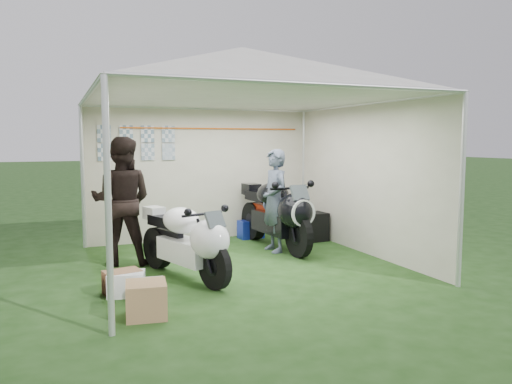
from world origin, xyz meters
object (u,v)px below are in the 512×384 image
crate_3 (123,282)px  person_dark_jacket (122,201)px  person_blue_jacket (275,201)px  canopy_tent (241,79)px  crate_1 (146,300)px  crate_2 (151,289)px  paddock_stand (251,229)px  crate_0 (126,284)px  motorcycle_black (278,212)px  equipment_box (312,227)px  motorcycle_white (188,239)px

crate_3 → person_dark_jacket: bearing=82.5°
person_blue_jacket → crate_3: (-2.50, -1.35, -0.67)m
crate_3 → canopy_tent: bearing=24.9°
crate_1 → crate_2: 0.58m
person_dark_jacket → person_blue_jacket: person_dark_jacket is taller
person_blue_jacket → paddock_stand: bearing=173.2°
person_dark_jacket → crate_3: (-0.19, -1.43, -0.76)m
crate_0 → crate_2: (0.23, -0.23, -0.02)m
motorcycle_black → crate_3: size_ratio=5.54×
motorcycle_black → crate_1: bearing=-140.7°
paddock_stand → person_blue_jacket: 1.31m
motorcycle_black → person_dark_jacket: person_dark_jacket is taller
motorcycle_black → crate_0: (-2.59, -1.56, -0.48)m
equipment_box → person_dark_jacket: bearing=-172.1°
person_blue_jacket → equipment_box: size_ratio=3.27×
crate_1 → crate_3: crate_1 is taller
person_dark_jacket → crate_2: size_ratio=6.06×
person_blue_jacket → equipment_box: (0.95, 0.53, -0.56)m
motorcycle_black → person_blue_jacket: (-0.12, -0.14, 0.20)m
crate_1 → crate_2: size_ratio=1.32×
person_dark_jacket → crate_2: person_dark_jacket is taller
paddock_stand → crate_0: (-2.52, -2.57, -0.03)m
canopy_tent → crate_1: 3.35m
canopy_tent → paddock_stand: bearing=64.5°
crate_1 → canopy_tent: bearing=45.8°
crate_0 → crate_3: (-0.03, 0.07, 0.00)m
paddock_stand → person_blue_jacket: bearing=-92.5°
crate_0 → person_dark_jacket: bearing=84.1°
motorcycle_black → crate_0: size_ratio=5.59×
motorcycle_black → crate_1: (-2.50, -2.35, -0.43)m
person_dark_jacket → person_blue_jacket: (2.32, -0.07, -0.09)m
crate_2 → paddock_stand: bearing=50.7°
motorcycle_black → paddock_stand: motorcycle_black is taller
motorcycle_white → crate_2: bearing=-152.8°
paddock_stand → crate_0: paddock_stand is taller
person_blue_jacket → crate_1: (-2.38, -2.22, -0.63)m
canopy_tent → person_blue_jacket: canopy_tent is taller
canopy_tent → person_blue_jacket: bearing=35.8°
motorcycle_white → equipment_box: motorcycle_white is taller
paddock_stand → crate_2: bearing=-129.3°
person_dark_jacket → equipment_box: size_ratio=3.65×
person_blue_jacket → crate_3: bearing=-65.9°
paddock_stand → motorcycle_white: bearing=-127.8°
motorcycle_white → motorcycle_black: (1.78, 1.20, 0.09)m
person_dark_jacket → person_blue_jacket: 2.32m
person_dark_jacket → paddock_stand: bearing=-135.7°
canopy_tent → crate_1: size_ratio=14.53×
person_blue_jacket → equipment_box: bearing=114.8°
motorcycle_black → crate_3: bearing=-154.3°
motorcycle_black → motorcycle_white: bearing=-149.9°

